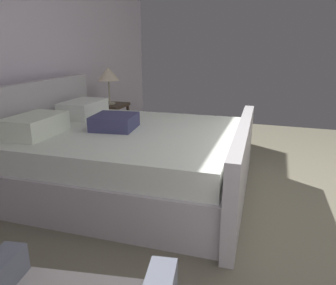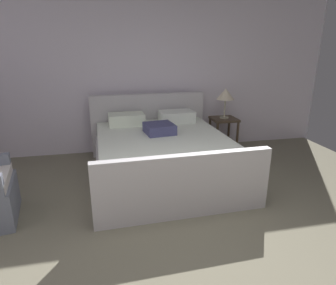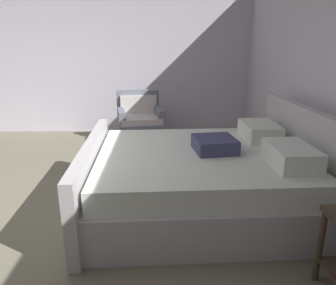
% 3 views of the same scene
% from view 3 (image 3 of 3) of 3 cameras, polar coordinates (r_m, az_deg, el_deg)
% --- Properties ---
extents(ground_plane, '(6.35, 6.43, 0.02)m').
position_cam_3_polar(ground_plane, '(3.71, -26.28, -11.39)').
color(ground_plane, '#75705B').
extents(wall_side_left, '(0.12, 6.55, 2.70)m').
position_cam_3_polar(wall_side_left, '(6.36, -15.86, 13.97)').
color(wall_side_left, silver).
rests_on(wall_side_left, ground).
extents(bed, '(2.05, 2.34, 1.05)m').
position_cam_3_polar(bed, '(3.32, 6.29, -6.19)').
color(bed, silver).
rests_on(bed, ground).
extents(armchair, '(0.84, 0.83, 0.90)m').
position_cam_3_polar(armchair, '(5.38, -5.07, 3.20)').
color(armchair, slate).
rests_on(armchair, ground).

